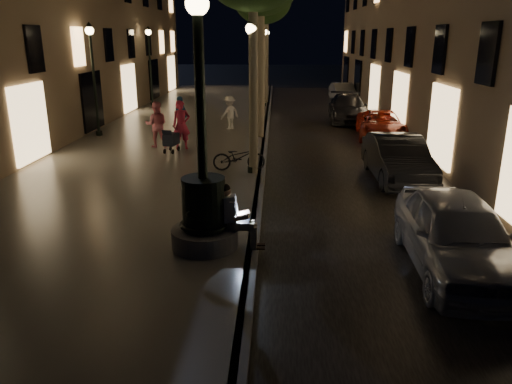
{
  "coord_description": "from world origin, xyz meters",
  "views": [
    {
      "loc": [
        0.46,
        -7.64,
        4.44
      ],
      "look_at": [
        0.03,
        3.0,
        1.1
      ],
      "focal_mm": 35.0,
      "sensor_mm": 36.0,
      "label": 1
    }
  ],
  "objects_px": {
    "lamp_curb_c": "(264,56)",
    "bicycle": "(239,157)",
    "car_third": "(381,125)",
    "pedestrian_red": "(181,125)",
    "fountain_lamppost": "(204,201)",
    "car_second": "(398,159)",
    "pedestrian_blue": "(180,115)",
    "seated_man_laptop": "(234,214)",
    "lamp_curb_d": "(267,52)",
    "pedestrian_pink": "(156,124)",
    "lamp_curb_a": "(252,77)",
    "car_rear": "(348,108)",
    "lamp_left_c": "(150,56)",
    "pedestrian_white": "(230,113)",
    "car_fifth": "(343,93)",
    "tree_far": "(267,3)",
    "lamp_left_b": "(93,65)",
    "lamp_curb_b": "(260,63)",
    "tree_third": "(263,2)",
    "car_front": "(457,234)",
    "stroller": "(171,139)"
  },
  "relations": [
    {
      "from": "car_third",
      "to": "bicycle",
      "type": "xyz_separation_m",
      "value": [
        -5.94,
        -6.64,
        0.04
      ]
    },
    {
      "from": "lamp_curb_b",
      "to": "car_fifth",
      "type": "xyz_separation_m",
      "value": [
        5.41,
        11.92,
        -2.59
      ]
    },
    {
      "from": "seated_man_laptop",
      "to": "pedestrian_blue",
      "type": "distance_m",
      "value": 13.08
    },
    {
      "from": "fountain_lamppost",
      "to": "lamp_curb_d",
      "type": "xyz_separation_m",
      "value": [
        0.7,
        30.0,
        2.02
      ]
    },
    {
      "from": "lamp_left_c",
      "to": "pedestrian_white",
      "type": "distance_m",
      "value": 10.18
    },
    {
      "from": "lamp_curb_b",
      "to": "car_second",
      "type": "height_order",
      "value": "lamp_curb_b"
    },
    {
      "from": "lamp_left_b",
      "to": "car_third",
      "type": "height_order",
      "value": "lamp_left_b"
    },
    {
      "from": "car_rear",
      "to": "pedestrian_red",
      "type": "xyz_separation_m",
      "value": [
        -7.55,
        -8.27,
        0.44
      ]
    },
    {
      "from": "car_fifth",
      "to": "pedestrian_white",
      "type": "xyz_separation_m",
      "value": [
        -6.84,
        -12.06,
        0.33
      ]
    },
    {
      "from": "lamp_left_c",
      "to": "pedestrian_pink",
      "type": "height_order",
      "value": "lamp_left_c"
    },
    {
      "from": "car_front",
      "to": "car_third",
      "type": "distance_m",
      "value": 13.43
    },
    {
      "from": "fountain_lamppost",
      "to": "car_third",
      "type": "relative_size",
      "value": 1.18
    },
    {
      "from": "lamp_left_c",
      "to": "car_second",
      "type": "relative_size",
      "value": 1.1
    },
    {
      "from": "car_rear",
      "to": "pedestrian_blue",
      "type": "height_order",
      "value": "pedestrian_blue"
    },
    {
      "from": "lamp_curb_d",
      "to": "pedestrian_pink",
      "type": "xyz_separation_m",
      "value": [
        -3.95,
        -20.26,
        -2.14
      ]
    },
    {
      "from": "lamp_curb_c",
      "to": "bicycle",
      "type": "relative_size",
      "value": 2.82
    },
    {
      "from": "seated_man_laptop",
      "to": "pedestrian_red",
      "type": "bearing_deg",
      "value": 106.63
    },
    {
      "from": "lamp_curb_c",
      "to": "lamp_curb_d",
      "type": "relative_size",
      "value": 1.0
    },
    {
      "from": "lamp_curb_a",
      "to": "car_rear",
      "type": "bearing_deg",
      "value": 68.26
    },
    {
      "from": "car_fifth",
      "to": "bicycle",
      "type": "bearing_deg",
      "value": -110.54
    },
    {
      "from": "lamp_curb_d",
      "to": "pedestrian_blue",
      "type": "bearing_deg",
      "value": -101.52
    },
    {
      "from": "lamp_curb_c",
      "to": "stroller",
      "type": "distance_m",
      "value": 13.85
    },
    {
      "from": "pedestrian_red",
      "to": "lamp_curb_c",
      "type": "bearing_deg",
      "value": 55.44
    },
    {
      "from": "car_front",
      "to": "lamp_left_b",
      "type": "bearing_deg",
      "value": 134.5
    },
    {
      "from": "lamp_curb_d",
      "to": "lamp_left_b",
      "type": "height_order",
      "value": "same"
    },
    {
      "from": "pedestrian_white",
      "to": "pedestrian_blue",
      "type": "bearing_deg",
      "value": -13.62
    },
    {
      "from": "fountain_lamppost",
      "to": "lamp_left_b",
      "type": "height_order",
      "value": "fountain_lamppost"
    },
    {
      "from": "tree_far",
      "to": "stroller",
      "type": "distance_m",
      "value": 16.6
    },
    {
      "from": "lamp_curb_b",
      "to": "pedestrian_red",
      "type": "height_order",
      "value": "lamp_curb_b"
    },
    {
      "from": "fountain_lamppost",
      "to": "car_second",
      "type": "distance_m",
      "value": 7.98
    },
    {
      "from": "car_second",
      "to": "car_fifth",
      "type": "xyz_separation_m",
      "value": [
        0.78,
        20.0,
        -0.07
      ]
    },
    {
      "from": "car_third",
      "to": "pedestrian_red",
      "type": "bearing_deg",
      "value": -151.92
    },
    {
      "from": "car_second",
      "to": "pedestrian_red",
      "type": "height_order",
      "value": "pedestrian_red"
    },
    {
      "from": "lamp_left_c",
      "to": "pedestrian_pink",
      "type": "bearing_deg",
      "value": -75.61
    },
    {
      "from": "lamp_curb_c",
      "to": "lamp_left_c",
      "type": "relative_size",
      "value": 1.0
    },
    {
      "from": "tree_third",
      "to": "lamp_curb_c",
      "type": "relative_size",
      "value": 1.5
    },
    {
      "from": "pedestrian_blue",
      "to": "seated_man_laptop",
      "type": "bearing_deg",
      "value": -24.22
    },
    {
      "from": "lamp_curb_d",
      "to": "lamp_curb_b",
      "type": "bearing_deg",
      "value": -90.0
    },
    {
      "from": "lamp_left_b",
      "to": "car_second",
      "type": "distance_m",
      "value": 13.45
    },
    {
      "from": "lamp_curb_a",
      "to": "car_fifth",
      "type": "xyz_separation_m",
      "value": [
        5.41,
        19.92,
        -2.59
      ]
    },
    {
      "from": "lamp_curb_d",
      "to": "tree_third",
      "type": "bearing_deg",
      "value": -90.0
    },
    {
      "from": "car_second",
      "to": "pedestrian_white",
      "type": "bearing_deg",
      "value": 126.36
    },
    {
      "from": "car_third",
      "to": "pedestrian_blue",
      "type": "relative_size",
      "value": 2.62
    },
    {
      "from": "tree_far",
      "to": "pedestrian_red",
      "type": "relative_size",
      "value": 3.98
    },
    {
      "from": "tree_third",
      "to": "lamp_left_c",
      "type": "height_order",
      "value": "tree_third"
    },
    {
      "from": "pedestrian_white",
      "to": "car_rear",
      "type": "bearing_deg",
      "value": 168.04
    },
    {
      "from": "car_third",
      "to": "lamp_left_c",
      "type": "bearing_deg",
      "value": 149.68
    },
    {
      "from": "car_third",
      "to": "seated_man_laptop",
      "type": "bearing_deg",
      "value": -107.87
    },
    {
      "from": "pedestrian_white",
      "to": "car_fifth",
      "type": "bearing_deg",
      "value": -163.6
    },
    {
      "from": "lamp_left_b",
      "to": "car_third",
      "type": "relative_size",
      "value": 1.09
    }
  ]
}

